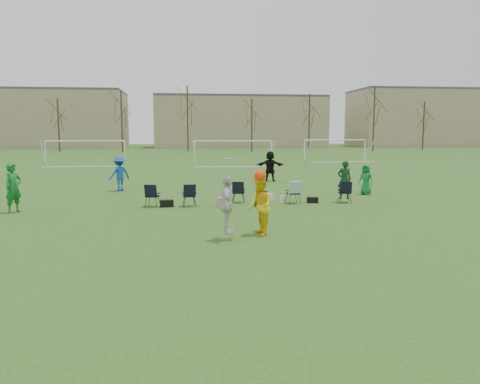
{
  "coord_description": "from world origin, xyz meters",
  "views": [
    {
      "loc": [
        -0.55,
        -12.36,
        3.1
      ],
      "look_at": [
        1.17,
        2.29,
        1.25
      ],
      "focal_mm": 35.0,
      "sensor_mm": 36.0,
      "label": 1
    }
  ],
  "objects": [
    {
      "name": "building_row",
      "position": [
        6.73,
        96.0,
        5.99
      ],
      "size": [
        126.0,
        16.0,
        13.0
      ],
      "color": "tan",
      "rests_on": "ground"
    },
    {
      "name": "goal_left",
      "position": [
        -10.0,
        34.0,
        1.92
      ],
      "size": [
        7.39,
        0.76,
        2.46
      ],
      "rotation": [
        0.0,
        0.0,
        0.09
      ],
      "color": "white",
      "rests_on": "ground"
    },
    {
      "name": "fielder_green_near",
      "position": [
        -7.27,
        6.76,
        0.98
      ],
      "size": [
        0.78,
        0.86,
        1.96
      ],
      "primitive_type": "imported",
      "rotation": [
        0.0,
        0.0,
        1.0
      ],
      "color": "#126A25",
      "rests_on": "ground"
    },
    {
      "name": "ground",
      "position": [
        0.0,
        0.0,
        0.0
      ],
      "size": [
        260.0,
        260.0,
        0.0
      ],
      "primitive_type": "plane",
      "color": "#274C17",
      "rests_on": "ground"
    },
    {
      "name": "sideline_setup",
      "position": [
        2.93,
        7.9,
        0.55
      ],
      "size": [
        9.25,
        2.02,
        1.89
      ],
      "color": "#0E3517",
      "rests_on": "ground"
    },
    {
      "name": "fielder_blue",
      "position": [
        -4.1,
        13.41,
        0.94
      ],
      "size": [
        1.39,
        1.3,
        1.88
      ],
      "primitive_type": "imported",
      "rotation": [
        0.0,
        0.0,
        3.81
      ],
      "color": "#1649A9",
      "rests_on": "ground"
    },
    {
      "name": "goal_right",
      "position": [
        16.0,
        38.0,
        1.92
      ],
      "size": [
        7.35,
        1.14,
        2.46
      ],
      "rotation": [
        0.0,
        0.0,
        0.14
      ],
      "color": "white",
      "rests_on": "ground"
    },
    {
      "name": "fielder_green_far",
      "position": [
        8.61,
        10.46,
        0.77
      ],
      "size": [
        0.87,
        0.89,
        1.54
      ],
      "primitive_type": "imported",
      "rotation": [
        0.0,
        0.0,
        -0.83
      ],
      "color": "#136F30",
      "rests_on": "ground"
    },
    {
      "name": "center_contest",
      "position": [
        1.28,
        1.34,
        0.97
      ],
      "size": [
        1.7,
        1.53,
        2.42
      ],
      "color": "silver",
      "rests_on": "ground"
    },
    {
      "name": "tree_line",
      "position": [
        0.24,
        69.85,
        5.09
      ],
      "size": [
        110.28,
        3.28,
        11.4
      ],
      "color": "#382B21",
      "rests_on": "ground"
    },
    {
      "name": "fielder_black",
      "position": [
        4.96,
        17.67,
        0.99
      ],
      "size": [
        1.9,
        0.9,
        1.97
      ],
      "primitive_type": "imported",
      "rotation": [
        0.0,
        0.0,
        2.96
      ],
      "color": "black",
      "rests_on": "ground"
    },
    {
      "name": "goal_mid",
      "position": [
        4.0,
        32.0,
        1.92
      ],
      "size": [
        7.4,
        0.63,
        2.46
      ],
      "rotation": [
        0.0,
        0.0,
        -0.07
      ],
      "color": "white",
      "rests_on": "ground"
    }
  ]
}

